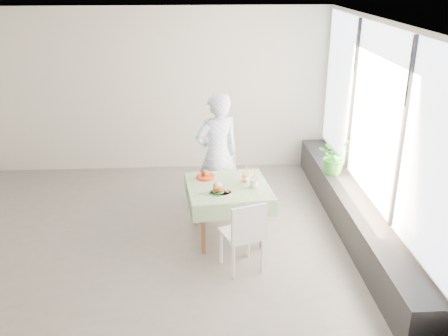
{
  "coord_description": "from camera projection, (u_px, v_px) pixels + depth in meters",
  "views": [
    {
      "loc": [
        0.69,
        -5.95,
        3.38
      ],
      "look_at": [
        1.05,
        -0.01,
        0.97
      ],
      "focal_mm": 40.0,
      "sensor_mm": 36.0,
      "label": 1
    }
  ],
  "objects": [
    {
      "name": "chair_near",
      "position": [
        242.0,
        248.0,
        5.92
      ],
      "size": [
        0.55,
        0.55,
        0.91
      ],
      "color": "white",
      "rests_on": "ground"
    },
    {
      "name": "chair_far",
      "position": [
        223.0,
        193.0,
        7.43
      ],
      "size": [
        0.39,
        0.39,
        0.8
      ],
      "color": "white",
      "rests_on": "ground"
    },
    {
      "name": "potted_plant",
      "position": [
        335.0,
        155.0,
        7.4
      ],
      "size": [
        0.66,
        0.65,
        0.56
      ],
      "primitive_type": "imported",
      "rotation": [
        0.0,
        0.0,
        0.67
      ],
      "color": "#2D7D29",
      "rests_on": "window_ledge"
    },
    {
      "name": "second_dish",
      "position": [
        206.0,
        176.0,
        6.68
      ],
      "size": [
        0.25,
        0.25,
        0.12
      ],
      "color": "#BB3113",
      "rests_on": "cafe_table"
    },
    {
      "name": "wall_front",
      "position": [
        109.0,
        239.0,
        3.9
      ],
      "size": [
        6.0,
        0.02,
        2.8
      ],
      "primitive_type": "cube",
      "color": "beige",
      "rests_on": "ground"
    },
    {
      "name": "main_dish",
      "position": [
        219.0,
        190.0,
        6.23
      ],
      "size": [
        0.28,
        0.28,
        0.14
      ],
      "color": "white",
      "rests_on": "cafe_table"
    },
    {
      "name": "wall_back",
      "position": [
        154.0,
        91.0,
        8.52
      ],
      "size": [
        6.0,
        0.02,
        2.8
      ],
      "primitive_type": "cube",
      "color": "beige",
      "rests_on": "ground"
    },
    {
      "name": "ceiling",
      "position": [
        132.0,
        21.0,
        5.68
      ],
      "size": [
        6.0,
        6.0,
        0.0
      ],
      "primitive_type": "plane",
      "rotation": [
        3.14,
        0.0,
        0.0
      ],
      "color": "white",
      "rests_on": "ground"
    },
    {
      "name": "window_ledge",
      "position": [
        352.0,
        214.0,
        6.8
      ],
      "size": [
        0.4,
        4.8,
        0.5
      ],
      "primitive_type": "cube",
      "color": "black",
      "rests_on": "ground"
    },
    {
      "name": "juice_cup_orange",
      "position": [
        245.0,
        177.0,
        6.56
      ],
      "size": [
        0.1,
        0.1,
        0.28
      ],
      "color": "white",
      "rests_on": "cafe_table"
    },
    {
      "name": "wall_right",
      "position": [
        376.0,
        133.0,
        6.38
      ],
      "size": [
        0.02,
        5.0,
        2.8
      ],
      "primitive_type": "cube",
      "color": "beige",
      "rests_on": "ground"
    },
    {
      "name": "diner",
      "position": [
        217.0,
        155.0,
        7.07
      ],
      "size": [
        0.77,
        0.65,
        1.8
      ],
      "primitive_type": "imported",
      "rotation": [
        0.0,
        0.0,
        3.53
      ],
      "color": "#99BAF6",
      "rests_on": "ground"
    },
    {
      "name": "window_pane",
      "position": [
        376.0,
        114.0,
        6.28
      ],
      "size": [
        0.01,
        4.8,
        2.18
      ],
      "primitive_type": "cube",
      "color": "#D1E0F9",
      "rests_on": "ground"
    },
    {
      "name": "juice_cup_lemonade",
      "position": [
        254.0,
        183.0,
        6.37
      ],
      "size": [
        0.11,
        0.11,
        0.3
      ],
      "color": "white",
      "rests_on": "cafe_table"
    },
    {
      "name": "cafe_table",
      "position": [
        228.0,
        205.0,
        6.57
      ],
      "size": [
        1.14,
        1.14,
        0.74
      ],
      "color": "brown",
      "rests_on": "ground"
    },
    {
      "name": "floor",
      "position": [
        146.0,
        236.0,
        6.73
      ],
      "size": [
        6.0,
        6.0,
        0.0
      ],
      "primitive_type": "plane",
      "color": "#5F5D5A",
      "rests_on": "ground"
    }
  ]
}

